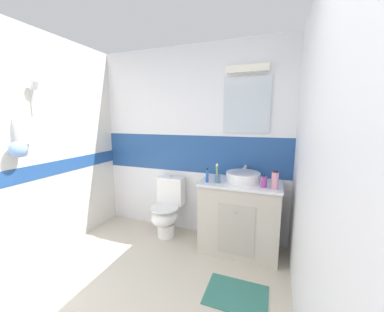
{
  "coord_description": "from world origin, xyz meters",
  "views": [
    {
      "loc": [
        1.08,
        -0.4,
        1.57
      ],
      "look_at": [
        0.26,
        1.78,
        1.18
      ],
      "focal_mm": 20.91,
      "sensor_mm": 36.0,
      "label": 1
    }
  ],
  "objects": [
    {
      "name": "wall_left_shower_alcove",
      "position": [
        -1.35,
        1.2,
        1.25
      ],
      "size": [
        0.27,
        3.48,
        2.5
      ],
      "color": "silver",
      "rests_on": "ground_plane"
    },
    {
      "name": "wall_right_plain",
      "position": [
        1.35,
        1.2,
        1.25
      ],
      "size": [
        0.1,
        3.48,
        2.5
      ],
      "primitive_type": "cube",
      "color": "white",
      "rests_on": "ground_plane"
    },
    {
      "name": "toothbrush_cup",
      "position": [
        0.49,
        2.01,
        0.91
      ],
      "size": [
        0.07,
        0.07,
        0.23
      ],
      "color": "#4C7299",
      "rests_on": "vanity_cabinet"
    },
    {
      "name": "vanity_cabinet",
      "position": [
        0.73,
        2.14,
        0.43
      ],
      "size": [
        0.91,
        0.54,
        0.85
      ],
      "color": "beige",
      "rests_on": "ground_plane"
    },
    {
      "name": "bath_mat",
      "position": [
        0.83,
        1.4,
        0.01
      ],
      "size": [
        0.55,
        0.41,
        0.01
      ],
      "primitive_type": "cube",
      "color": "#337266",
      "rests_on": "ground_plane"
    },
    {
      "name": "soap_dispenser",
      "position": [
        0.99,
        2.01,
        0.91
      ],
      "size": [
        0.06,
        0.06,
        0.16
      ],
      "color": "#993F99",
      "rests_on": "vanity_cabinet"
    },
    {
      "name": "sink_basin",
      "position": [
        0.75,
        2.16,
        0.91
      ],
      "size": [
        0.39,
        0.43,
        0.16
      ],
      "color": "white",
      "rests_on": "vanity_cabinet"
    },
    {
      "name": "toothpaste_tube_upright",
      "position": [
        0.37,
        1.99,
        0.93
      ],
      "size": [
        0.03,
        0.03,
        0.17
      ],
      "color": "#2659B2",
      "rests_on": "vanity_cabinet"
    },
    {
      "name": "wall_back_tiled",
      "position": [
        0.01,
        2.45,
        1.26
      ],
      "size": [
        3.2,
        0.2,
        2.5
      ],
      "color": "white",
      "rests_on": "ground_plane"
    },
    {
      "name": "ground_plane",
      "position": [
        0.0,
        1.2,
        -0.02
      ],
      "size": [
        3.2,
        3.48,
        0.04
      ],
      "primitive_type": "cube",
      "color": "beige"
    },
    {
      "name": "mouthwash_bottle",
      "position": [
        1.1,
        2.0,
        0.94
      ],
      "size": [
        0.07,
        0.07,
        0.2
      ],
      "color": "pink",
      "rests_on": "vanity_cabinet"
    },
    {
      "name": "toilet",
      "position": [
        -0.24,
        2.16,
        0.37
      ],
      "size": [
        0.37,
        0.5,
        0.79
      ],
      "color": "white",
      "rests_on": "ground_plane"
    }
  ]
}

